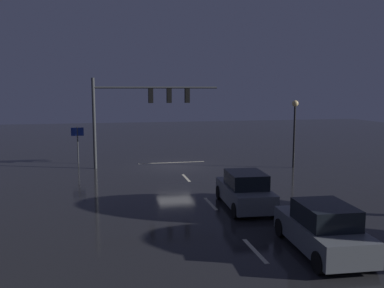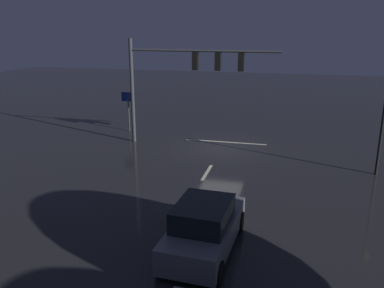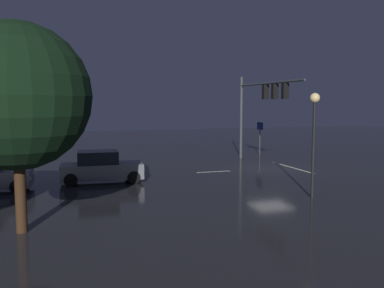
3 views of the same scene
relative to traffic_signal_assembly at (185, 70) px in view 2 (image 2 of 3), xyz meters
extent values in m
plane|color=#232326|center=(-2.27, 0.33, -4.46)|extent=(80.00, 80.00, 0.00)
cylinder|color=#383A3D|center=(3.26, 0.02, -1.35)|extent=(0.22, 0.22, 6.21)
cylinder|color=#383A3D|center=(-1.06, 0.02, 1.10)|extent=(8.64, 0.14, 0.14)
cube|color=black|center=(-0.62, 0.02, 0.53)|extent=(0.32, 0.36, 1.00)
sphere|color=red|center=(-0.62, -0.17, 0.85)|extent=(0.20, 0.20, 0.20)
sphere|color=black|center=(-0.62, -0.17, 0.53)|extent=(0.20, 0.20, 0.20)
sphere|color=black|center=(-0.62, -0.17, 0.21)|extent=(0.20, 0.20, 0.20)
cube|color=black|center=(-1.92, 0.02, 0.53)|extent=(0.32, 0.36, 1.00)
sphere|color=red|center=(-1.92, -0.17, 0.85)|extent=(0.20, 0.20, 0.20)
sphere|color=black|center=(-1.92, -0.17, 0.53)|extent=(0.20, 0.20, 0.20)
sphere|color=black|center=(-1.92, -0.17, 0.21)|extent=(0.20, 0.20, 0.20)
cube|color=black|center=(-3.22, 0.02, 0.53)|extent=(0.32, 0.36, 1.00)
sphere|color=red|center=(-3.22, -0.17, 0.85)|extent=(0.20, 0.20, 0.20)
sphere|color=black|center=(-3.22, -0.17, 0.53)|extent=(0.20, 0.20, 0.20)
sphere|color=black|center=(-3.22, -0.17, 0.21)|extent=(0.20, 0.20, 0.20)
cube|color=beige|center=(-2.27, 4.33, -4.45)|extent=(0.16, 2.20, 0.01)
cube|color=beige|center=(-2.27, 10.33, -4.45)|extent=(0.16, 2.20, 0.01)
cube|color=beige|center=(-2.27, -1.18, -4.45)|extent=(5.00, 0.16, 0.01)
cube|color=slate|center=(-3.66, 11.24, -3.84)|extent=(2.04, 4.40, 0.80)
cube|color=black|center=(-3.64, 11.44, -3.10)|extent=(1.72, 2.19, 0.68)
cylinder|color=black|center=(-2.91, 9.60, -4.12)|extent=(0.26, 0.69, 0.68)
cylinder|color=black|center=(-4.59, 9.69, -4.12)|extent=(0.26, 0.69, 0.68)
cylinder|color=black|center=(-2.72, 12.79, -4.12)|extent=(0.26, 0.69, 0.68)
cylinder|color=black|center=(-4.40, 12.89, -4.12)|extent=(0.26, 0.69, 0.68)
sphere|color=#F9EFC6|center=(-3.13, 9.09, -3.79)|extent=(0.20, 0.20, 0.20)
sphere|color=#F9EFC6|center=(-4.43, 9.16, -3.79)|extent=(0.20, 0.20, 0.20)
cylinder|color=black|center=(-10.25, 2.59, -2.31)|extent=(0.14, 0.14, 4.29)
cylinder|color=#383A3D|center=(4.52, -2.24, -3.10)|extent=(0.09, 0.09, 2.71)
cube|color=navy|center=(4.52, -2.24, -2.10)|extent=(0.90, 0.09, 0.60)
camera|label=1|loc=(2.68, 29.22, 1.02)|focal=39.16mm
camera|label=2|loc=(-6.05, 22.47, 2.47)|focal=37.69mm
camera|label=3|loc=(-26.11, 13.27, -0.18)|focal=38.90mm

